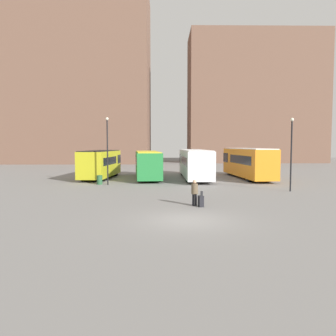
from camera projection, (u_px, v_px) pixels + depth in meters
The scene contains 12 objects.
ground_plane at pixel (187, 220), 15.99m from camera, with size 160.00×160.00×0.00m, color slate.
building_block_left at pixel (82, 78), 69.53m from camera, with size 28.60×17.71×36.02m.
building_block_right at pixel (255, 99), 70.34m from camera, with size 28.39×10.44×27.14m.
bus_0 at pixel (101, 163), 36.16m from camera, with size 3.25×9.31×3.08m.
bus_1 at pixel (147, 164), 36.02m from camera, with size 3.49×10.66×2.98m.
bus_2 at pixel (194, 163), 36.02m from camera, with size 2.74×12.53×3.15m.
bus_3 at pixel (247, 162), 36.24m from camera, with size 3.36×11.48×3.32m.
traveler at pixel (195, 190), 19.80m from camera, with size 0.48×0.48×1.57m.
suitcase at pixel (201, 201), 19.45m from camera, with size 0.34×0.44×0.96m.
lamp_post_0 at pixel (107, 146), 30.00m from camera, with size 0.28×0.28×6.20m.
lamp_post_1 at pixel (291, 148), 25.74m from camera, with size 0.28×0.28×5.80m.
trash_bin at pixel (100, 180), 30.53m from camera, with size 0.52×0.52×0.85m.
Camera 1 is at (-1.16, -15.76, 3.66)m, focal length 35.00 mm.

